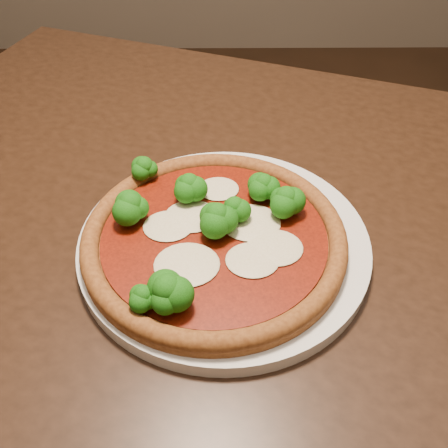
{
  "coord_description": "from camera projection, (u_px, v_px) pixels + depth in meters",
  "views": [
    {
      "loc": [
        -0.16,
        -0.61,
        1.19
      ],
      "look_at": [
        -0.16,
        -0.2,
        0.79
      ],
      "focal_mm": 40.0,
      "sensor_mm": 36.0,
      "label": 1
    }
  ],
  "objects": [
    {
      "name": "pizza",
      "position": [
        212.0,
        234.0,
        0.57
      ],
      "size": [
        0.3,
        0.3,
        0.06
      ],
      "rotation": [
        0.0,
        0.0,
        -0.22
      ],
      "color": "brown",
      "rests_on": "plate"
    },
    {
      "name": "dining_table",
      "position": [
        205.0,
        262.0,
        0.72
      ],
      "size": [
        1.32,
        1.18,
        0.75
      ],
      "rotation": [
        0.0,
        0.0,
        -0.35
      ],
      "color": "black",
      "rests_on": "floor"
    },
    {
      "name": "floor",
      "position": [
        284.0,
        393.0,
        1.27
      ],
      "size": [
        4.0,
        4.0,
        0.0
      ],
      "primitive_type": "plane",
      "color": "black",
      "rests_on": "ground"
    },
    {
      "name": "plate",
      "position": [
        224.0,
        243.0,
        0.6
      ],
      "size": [
        0.34,
        0.34,
        0.02
      ],
      "primitive_type": "cylinder",
      "color": "silver",
      "rests_on": "dining_table"
    }
  ]
}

